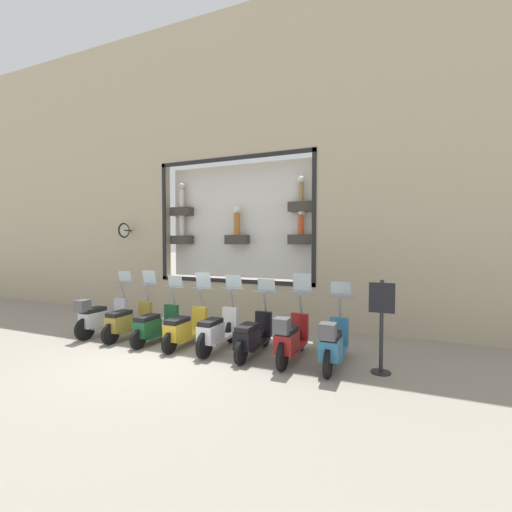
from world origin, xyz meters
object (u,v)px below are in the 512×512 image
at_px(scooter_teal_0, 333,344).
at_px(scooter_silver_7, 101,317).
at_px(scooter_yellow_4, 185,328).
at_px(scooter_white_3, 217,331).
at_px(shop_sign_post, 381,323).
at_px(scooter_green_5, 155,325).
at_px(scooter_olive_6, 128,321).
at_px(scooter_black_2, 252,336).
at_px(scooter_red_1, 290,338).

bearing_deg(scooter_teal_0, scooter_silver_7, 89.95).
bearing_deg(scooter_yellow_4, scooter_silver_7, 91.19).
bearing_deg(scooter_white_3, scooter_yellow_4, 90.39).
distance_m(scooter_yellow_4, scooter_silver_7, 2.55).
bearing_deg(shop_sign_post, scooter_yellow_4, 90.58).
relative_size(scooter_green_5, scooter_olive_6, 0.99).
height_order(scooter_teal_0, scooter_white_3, scooter_white_3).
bearing_deg(scooter_olive_6, scooter_green_5, -90.53).
distance_m(scooter_teal_0, shop_sign_post, 0.97).
height_order(scooter_black_2, scooter_olive_6, scooter_olive_6).
xyz_separation_m(scooter_black_2, shop_sign_post, (0.04, -2.56, 0.50)).
height_order(scooter_olive_6, scooter_silver_7, scooter_olive_6).
relative_size(scooter_teal_0, scooter_olive_6, 1.00).
distance_m(scooter_olive_6, shop_sign_post, 5.98).
relative_size(scooter_yellow_4, shop_sign_post, 1.04).
height_order(scooter_green_5, scooter_olive_6, scooter_olive_6).
relative_size(scooter_teal_0, scooter_white_3, 1.00).
relative_size(scooter_teal_0, scooter_yellow_4, 1.01).
bearing_deg(scooter_teal_0, scooter_red_1, 89.40).
relative_size(scooter_red_1, scooter_yellow_4, 1.01).
xyz_separation_m(scooter_black_2, scooter_white_3, (0.01, 0.85, 0.02)).
height_order(scooter_green_5, scooter_silver_7, scooter_silver_7).
xyz_separation_m(scooter_yellow_4, scooter_green_5, (-0.01, 0.85, -0.01)).
bearing_deg(scooter_olive_6, scooter_silver_7, 93.72).
relative_size(scooter_black_2, scooter_white_3, 0.99).
xyz_separation_m(scooter_white_3, scooter_yellow_4, (-0.01, 0.85, -0.02)).
distance_m(scooter_white_3, scooter_yellow_4, 0.85).
bearing_deg(scooter_silver_7, scooter_olive_6, -86.28).
xyz_separation_m(scooter_red_1, scooter_green_5, (0.04, 3.40, -0.08)).
bearing_deg(scooter_olive_6, scooter_teal_0, -90.68).
bearing_deg(scooter_green_5, scooter_yellow_4, -89.63).
bearing_deg(scooter_green_5, shop_sign_post, -89.46).
relative_size(scooter_red_1, scooter_black_2, 1.01).
relative_size(scooter_red_1, scooter_olive_6, 1.01).
xyz_separation_m(scooter_olive_6, scooter_silver_7, (-0.06, 0.85, 0.05)).
relative_size(scooter_white_3, scooter_green_5, 1.01).
height_order(scooter_black_2, scooter_silver_7, scooter_silver_7).
xyz_separation_m(scooter_red_1, scooter_black_2, (0.05, 0.85, -0.06)).
height_order(scooter_black_2, scooter_white_3, scooter_white_3).
bearing_deg(scooter_white_3, shop_sign_post, -89.38).
xyz_separation_m(scooter_teal_0, scooter_silver_7, (0.01, 5.95, 0.01)).
distance_m(scooter_green_5, shop_sign_post, 5.13).
relative_size(scooter_teal_0, scooter_silver_7, 1.00).
height_order(scooter_red_1, scooter_yellow_4, scooter_red_1).
relative_size(scooter_teal_0, scooter_red_1, 1.00).
bearing_deg(scooter_red_1, scooter_green_5, 89.26).
height_order(scooter_red_1, scooter_olive_6, scooter_red_1).
distance_m(scooter_black_2, scooter_olive_6, 3.40).
bearing_deg(shop_sign_post, scooter_green_5, 90.54).
distance_m(scooter_yellow_4, shop_sign_post, 4.29).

